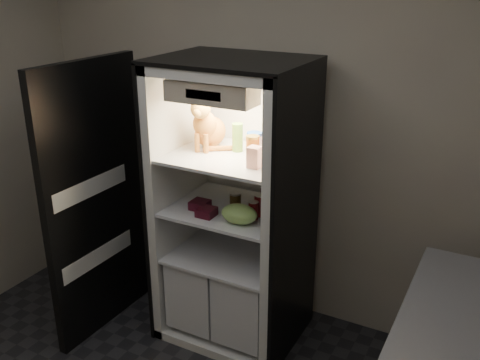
{
  "coord_description": "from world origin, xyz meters",
  "views": [
    {
      "loc": [
        1.51,
        -1.38,
        2.34
      ],
      "look_at": [
        0.07,
        1.32,
        1.14
      ],
      "focal_mm": 40.0,
      "sensor_mm": 36.0,
      "label": 1
    }
  ],
  "objects_px": {
    "pepper_jar": "(281,140)",
    "grape_bag": "(239,214)",
    "cream_carton": "(255,157)",
    "soda_can_c": "(253,210)",
    "salsa_jar": "(253,147)",
    "condiment_jar": "(235,200)",
    "soda_can_b": "(260,205)",
    "refrigerator": "(236,225)",
    "soda_can_a": "(266,196)",
    "mayo_tub": "(254,143)",
    "parmesan_shaker": "(238,137)",
    "tabby_cat": "(208,127)",
    "berry_box_left": "(200,205)",
    "berry_box_right": "(206,212)"
  },
  "relations": [
    {
      "from": "tabby_cat",
      "to": "berry_box_left",
      "type": "relative_size",
      "value": 3.39
    },
    {
      "from": "soda_can_b",
      "to": "soda_can_c",
      "type": "xyz_separation_m",
      "value": [
        -0.01,
        -0.06,
        -0.01
      ]
    },
    {
      "from": "soda_can_c",
      "to": "grape_bag",
      "type": "height_order",
      "value": "same"
    },
    {
      "from": "cream_carton",
      "to": "berry_box_left",
      "type": "xyz_separation_m",
      "value": [
        -0.39,
        0.01,
        -0.38
      ]
    },
    {
      "from": "tabby_cat",
      "to": "soda_can_b",
      "type": "distance_m",
      "value": 0.6
    },
    {
      "from": "tabby_cat",
      "to": "berry_box_left",
      "type": "xyz_separation_m",
      "value": [
        0.04,
        -0.18,
        -0.46
      ]
    },
    {
      "from": "condiment_jar",
      "to": "grape_bag",
      "type": "distance_m",
      "value": 0.22
    },
    {
      "from": "refrigerator",
      "to": "condiment_jar",
      "type": "xyz_separation_m",
      "value": [
        0.02,
        -0.05,
        0.2
      ]
    },
    {
      "from": "pepper_jar",
      "to": "berry_box_right",
      "type": "xyz_separation_m",
      "value": [
        -0.35,
        -0.31,
        -0.42
      ]
    },
    {
      "from": "refrigerator",
      "to": "cream_carton",
      "type": "relative_size",
      "value": 15.21
    },
    {
      "from": "berry_box_right",
      "to": "cream_carton",
      "type": "bearing_deg",
      "value": 10.61
    },
    {
      "from": "pepper_jar",
      "to": "condiment_jar",
      "type": "height_order",
      "value": "pepper_jar"
    },
    {
      "from": "refrigerator",
      "to": "soda_can_a",
      "type": "distance_m",
      "value": 0.29
    },
    {
      "from": "berry_box_left",
      "to": "berry_box_right",
      "type": "bearing_deg",
      "value": -37.73
    },
    {
      "from": "berry_box_left",
      "to": "grape_bag",
      "type": "bearing_deg",
      "value": -10.18
    },
    {
      "from": "berry_box_left",
      "to": "soda_can_a",
      "type": "bearing_deg",
      "value": 34.98
    },
    {
      "from": "soda_can_c",
      "to": "berry_box_right",
      "type": "bearing_deg",
      "value": -159.29
    },
    {
      "from": "salsa_jar",
      "to": "condiment_jar",
      "type": "xyz_separation_m",
      "value": [
        -0.13,
        0.01,
        -0.37
      ]
    },
    {
      "from": "refrigerator",
      "to": "grape_bag",
      "type": "distance_m",
      "value": 0.34
    },
    {
      "from": "pepper_jar",
      "to": "soda_can_b",
      "type": "height_order",
      "value": "pepper_jar"
    },
    {
      "from": "salsa_jar",
      "to": "soda_can_b",
      "type": "xyz_separation_m",
      "value": [
        0.06,
        -0.02,
        -0.35
      ]
    },
    {
      "from": "parmesan_shaker",
      "to": "mayo_tub",
      "type": "height_order",
      "value": "parmesan_shaker"
    },
    {
      "from": "parmesan_shaker",
      "to": "refrigerator",
      "type": "bearing_deg",
      "value": -86.87
    },
    {
      "from": "cream_carton",
      "to": "soda_can_c",
      "type": "distance_m",
      "value": 0.36
    },
    {
      "from": "soda_can_c",
      "to": "condiment_jar",
      "type": "bearing_deg",
      "value": 151.52
    },
    {
      "from": "parmesan_shaker",
      "to": "soda_can_c",
      "type": "relative_size",
      "value": 1.59
    },
    {
      "from": "refrigerator",
      "to": "soda_can_b",
      "type": "xyz_separation_m",
      "value": [
        0.21,
        -0.08,
        0.22
      ]
    },
    {
      "from": "soda_can_a",
      "to": "mayo_tub",
      "type": "bearing_deg",
      "value": -164.38
    },
    {
      "from": "mayo_tub",
      "to": "pepper_jar",
      "type": "relative_size",
      "value": 0.65
    },
    {
      "from": "pepper_jar",
      "to": "grape_bag",
      "type": "relative_size",
      "value": 0.89
    },
    {
      "from": "pepper_jar",
      "to": "grape_bag",
      "type": "bearing_deg",
      "value": -113.48
    },
    {
      "from": "pepper_jar",
      "to": "berry_box_left",
      "type": "bearing_deg",
      "value": -151.73
    },
    {
      "from": "tabby_cat",
      "to": "grape_bag",
      "type": "distance_m",
      "value": 0.6
    },
    {
      "from": "grape_bag",
      "to": "soda_can_b",
      "type": "bearing_deg",
      "value": 66.91
    },
    {
      "from": "salsa_jar",
      "to": "condiment_jar",
      "type": "relative_size",
      "value": 1.44
    },
    {
      "from": "soda_can_a",
      "to": "berry_box_left",
      "type": "xyz_separation_m",
      "value": [
        -0.34,
        -0.24,
        -0.04
      ]
    },
    {
      "from": "parmesan_shaker",
      "to": "mayo_tub",
      "type": "bearing_deg",
      "value": 8.16
    },
    {
      "from": "mayo_tub",
      "to": "salsa_jar",
      "type": "distance_m",
      "value": 0.11
    },
    {
      "from": "soda_can_b",
      "to": "pepper_jar",
      "type": "bearing_deg",
      "value": 66.1
    },
    {
      "from": "tabby_cat",
      "to": "soda_can_b",
      "type": "relative_size",
      "value": 2.71
    },
    {
      "from": "tabby_cat",
      "to": "salsa_jar",
      "type": "distance_m",
      "value": 0.36
    },
    {
      "from": "salsa_jar",
      "to": "soda_can_c",
      "type": "bearing_deg",
      "value": -58.47
    },
    {
      "from": "refrigerator",
      "to": "mayo_tub",
      "type": "distance_m",
      "value": 0.58
    },
    {
      "from": "soda_can_c",
      "to": "berry_box_left",
      "type": "relative_size",
      "value": 1.03
    },
    {
      "from": "refrigerator",
      "to": "grape_bag",
      "type": "xyz_separation_m",
      "value": [
        0.15,
        -0.23,
        0.2
      ]
    },
    {
      "from": "salsa_jar",
      "to": "berry_box_right",
      "type": "distance_m",
      "value": 0.49
    },
    {
      "from": "mayo_tub",
      "to": "pepper_jar",
      "type": "distance_m",
      "value": 0.17
    },
    {
      "from": "condiment_jar",
      "to": "pepper_jar",
      "type": "bearing_deg",
      "value": 22.95
    },
    {
      "from": "parmesan_shaker",
      "to": "pepper_jar",
      "type": "height_order",
      "value": "pepper_jar"
    },
    {
      "from": "pepper_jar",
      "to": "cream_carton",
      "type": "xyz_separation_m",
      "value": [
        -0.05,
        -0.25,
        -0.04
      ]
    }
  ]
}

